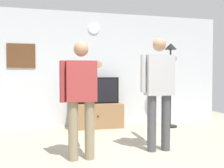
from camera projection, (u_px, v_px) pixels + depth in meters
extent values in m
cube|color=silver|center=(96.00, 69.00, 6.01)|extent=(6.40, 0.10, 2.70)
cube|color=#997047|center=(96.00, 116.00, 5.70)|extent=(1.20, 0.48, 0.55)
sphere|color=black|center=(98.00, 116.00, 5.45)|extent=(0.04, 0.04, 0.04)
cube|color=black|center=(96.00, 90.00, 5.72)|extent=(1.08, 0.06, 0.61)
cube|color=black|center=(96.00, 91.00, 5.69)|extent=(1.02, 0.01, 0.55)
cylinder|color=white|center=(94.00, 28.00, 5.90)|extent=(0.27, 0.03, 0.27)
cube|color=brown|center=(21.00, 56.00, 5.55)|extent=(0.61, 0.04, 0.54)
cylinder|color=black|center=(170.00, 126.00, 5.78)|extent=(0.32, 0.32, 0.03)
cylinder|color=black|center=(170.00, 88.00, 5.75)|extent=(0.04, 0.04, 1.77)
cone|color=black|center=(171.00, 46.00, 5.71)|extent=(0.28, 0.28, 0.14)
cylinder|color=gray|center=(73.00, 131.00, 3.50)|extent=(0.14, 0.14, 0.83)
cylinder|color=gray|center=(90.00, 130.00, 3.55)|extent=(0.14, 0.14, 0.83)
cube|color=#A53838|center=(81.00, 81.00, 3.50)|extent=(0.42, 0.22, 0.57)
sphere|color=tan|center=(81.00, 49.00, 3.48)|extent=(0.21, 0.21, 0.21)
cylinder|color=#A53838|center=(63.00, 82.00, 3.44)|extent=(0.09, 0.09, 0.58)
cylinder|color=tan|center=(96.00, 65.00, 3.83)|extent=(0.09, 0.58, 0.09)
cube|color=white|center=(92.00, 66.00, 4.14)|extent=(0.04, 0.12, 0.04)
cylinder|color=#4C4C51|center=(152.00, 123.00, 3.91)|extent=(0.14, 0.14, 0.89)
cylinder|color=#4C4C51|center=(166.00, 123.00, 3.97)|extent=(0.14, 0.14, 0.89)
cube|color=#B7B7B7|center=(159.00, 75.00, 3.91)|extent=(0.44, 0.22, 0.63)
sphere|color=tan|center=(159.00, 45.00, 3.90)|extent=(0.21, 0.21, 0.21)
cylinder|color=#B7B7B7|center=(143.00, 73.00, 3.85)|extent=(0.09, 0.09, 0.58)
cylinder|color=tan|center=(166.00, 60.00, 4.25)|extent=(0.09, 0.58, 0.09)
cube|color=white|center=(159.00, 61.00, 4.56)|extent=(0.04, 0.12, 0.04)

